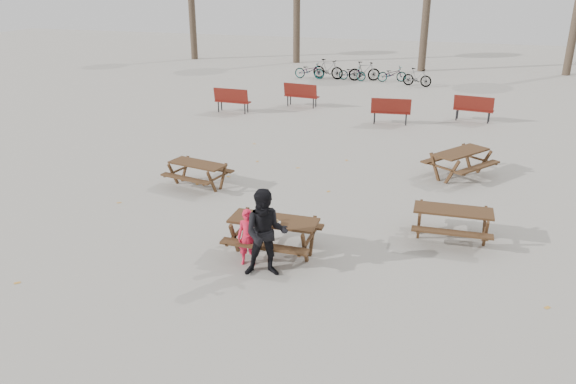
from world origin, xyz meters
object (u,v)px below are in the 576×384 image
(main_picnic_table, at_px, (274,228))
(picnic_table_east, at_px, (452,224))
(child, at_px, (248,237))
(adult, at_px, (266,233))
(picnic_table_north, at_px, (198,175))
(food_tray, at_px, (276,222))
(picnic_table_far, at_px, (460,164))
(soda_bottle, at_px, (274,218))

(main_picnic_table, height_order, picnic_table_east, main_picnic_table)
(child, xyz_separation_m, picnic_table_east, (3.84, 2.34, -0.23))
(adult, distance_m, picnic_table_east, 4.30)
(main_picnic_table, height_order, picnic_table_north, main_picnic_table)
(adult, bearing_deg, picnic_table_north, 113.25)
(main_picnic_table, distance_m, child, 0.67)
(food_tray, relative_size, picnic_table_far, 0.10)
(child, xyz_separation_m, picnic_table_north, (-2.88, 3.69, -0.25))
(soda_bottle, xyz_separation_m, picnic_table_north, (-3.25, 3.20, -0.51))
(picnic_table_north, xyz_separation_m, picnic_table_far, (6.79, 2.92, 0.04))
(picnic_table_north, bearing_deg, food_tray, -32.75)
(food_tray, height_order, adult, adult)
(child, height_order, adult, adult)
(food_tray, relative_size, soda_bottle, 1.06)
(child, distance_m, adult, 0.64)
(main_picnic_table, xyz_separation_m, food_tray, (0.10, -0.16, 0.21))
(picnic_table_east, height_order, picnic_table_far, picnic_table_far)
(main_picnic_table, relative_size, child, 1.54)
(main_picnic_table, height_order, child, child)
(main_picnic_table, bearing_deg, soda_bottle, -68.50)
(main_picnic_table, xyz_separation_m, picnic_table_north, (-3.22, 3.12, -0.25))
(picnic_table_east, relative_size, picnic_table_north, 1.06)
(main_picnic_table, relative_size, picnic_table_east, 1.08)
(food_tray, distance_m, picnic_table_east, 3.93)
(food_tray, height_order, child, child)
(adult, bearing_deg, child, 131.44)
(child, distance_m, picnic_table_north, 4.69)
(food_tray, height_order, picnic_table_east, food_tray)
(main_picnic_table, xyz_separation_m, soda_bottle, (0.03, -0.08, 0.26))
(food_tray, distance_m, picnic_table_far, 7.12)
(soda_bottle, xyz_separation_m, child, (-0.37, -0.49, -0.26))
(picnic_table_north, bearing_deg, picnic_table_east, 0.51)
(child, bearing_deg, soda_bottle, 40.74)
(soda_bottle, height_order, picnic_table_far, soda_bottle)
(soda_bottle, bearing_deg, picnic_table_far, 59.94)
(picnic_table_far, bearing_deg, main_picnic_table, -175.21)
(child, relative_size, picnic_table_north, 0.75)
(food_tray, bearing_deg, picnic_table_north, 135.39)
(picnic_table_east, bearing_deg, main_picnic_table, -154.81)
(food_tray, relative_size, child, 0.15)
(main_picnic_table, distance_m, picnic_table_north, 4.49)
(picnic_table_east, bearing_deg, picnic_table_north, 167.02)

